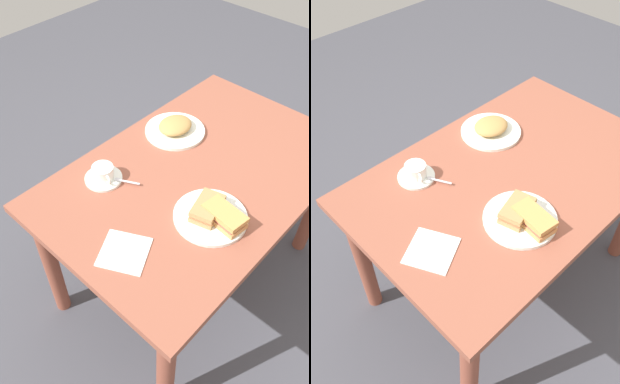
{
  "view_description": "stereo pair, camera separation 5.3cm",
  "coord_description": "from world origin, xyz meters",
  "views": [
    {
      "loc": [
        0.95,
        0.65,
        1.77
      ],
      "look_at": [
        0.22,
        -0.03,
        0.74
      ],
      "focal_mm": 38.09,
      "sensor_mm": 36.0,
      "label": 1
    },
    {
      "loc": [
        0.91,
        0.69,
        1.77
      ],
      "look_at": [
        0.22,
        -0.03,
        0.74
      ],
      "focal_mm": 38.09,
      "sensor_mm": 36.0,
      "label": 2
    }
  ],
  "objects": [
    {
      "name": "ground_plane",
      "position": [
        0.0,
        0.0,
        0.0
      ],
      "size": [
        6.0,
        6.0,
        0.0
      ],
      "primitive_type": "plane",
      "color": "#474850"
    },
    {
      "name": "dining_table",
      "position": [
        0.0,
        0.0,
        0.59
      ],
      "size": [
        1.22,
        0.79,
        0.71
      ],
      "color": "#94503C",
      "rests_on": "ground_plane"
    },
    {
      "name": "sandwich_plate",
      "position": [
        0.16,
        0.18,
        0.71
      ],
      "size": [
        0.26,
        0.26,
        0.01
      ],
      "primitive_type": "cylinder",
      "color": "white",
      "rests_on": "dining_table"
    },
    {
      "name": "sandwich_front",
      "position": [
        0.16,
        0.16,
        0.74
      ],
      "size": [
        0.15,
        0.11,
        0.05
      ],
      "color": "tan",
      "rests_on": "sandwich_plate"
    },
    {
      "name": "sandwich_back",
      "position": [
        0.15,
        0.22,
        0.75
      ],
      "size": [
        0.1,
        0.15,
        0.05
      ],
      "color": "tan",
      "rests_on": "sandwich_plate"
    },
    {
      "name": "coffee_saucer",
      "position": [
        0.28,
        -0.23,
        0.71
      ],
      "size": [
        0.14,
        0.14,
        0.01
      ],
      "primitive_type": "cylinder",
      "color": "white",
      "rests_on": "dining_table"
    },
    {
      "name": "coffee_cup",
      "position": [
        0.28,
        -0.23,
        0.74
      ],
      "size": [
        0.08,
        0.1,
        0.05
      ],
      "color": "white",
      "rests_on": "coffee_saucer"
    },
    {
      "name": "spoon",
      "position": [
        0.24,
        -0.17,
        0.72
      ],
      "size": [
        0.06,
        0.09,
        0.01
      ],
      "color": "silver",
      "rests_on": "coffee_saucer"
    },
    {
      "name": "side_plate",
      "position": [
        -0.12,
        -0.23,
        0.71
      ],
      "size": [
        0.25,
        0.25,
        0.01
      ],
      "primitive_type": "cylinder",
      "color": "white",
      "rests_on": "dining_table"
    },
    {
      "name": "side_food_pile",
      "position": [
        -0.12,
        -0.23,
        0.74
      ],
      "size": [
        0.15,
        0.13,
        0.04
      ],
      "primitive_type": "ellipsoid",
      "color": "tan",
      "rests_on": "side_plate"
    },
    {
      "name": "napkin",
      "position": [
        0.46,
        0.06,
        0.71
      ],
      "size": [
        0.2,
        0.2,
        0.0
      ],
      "primitive_type": "cube",
      "rotation": [
        0.0,
        0.0,
        0.48
      ],
      "color": "white",
      "rests_on": "dining_table"
    }
  ]
}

